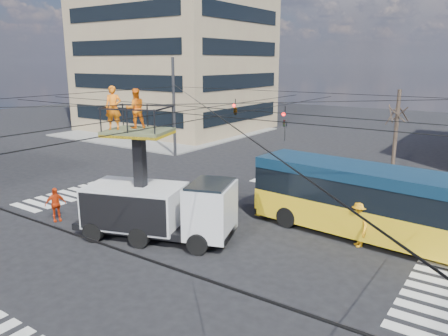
% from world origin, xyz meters
% --- Properties ---
extents(ground, '(120.00, 120.00, 0.00)m').
position_xyz_m(ground, '(0.00, 0.00, 0.00)').
color(ground, black).
rests_on(ground, ground).
extents(sidewalk_nw, '(18.00, 18.00, 0.12)m').
position_xyz_m(sidewalk_nw, '(-21.00, 21.00, 0.06)').
color(sidewalk_nw, slate).
rests_on(sidewalk_nw, ground).
extents(crosswalks, '(22.40, 22.40, 0.02)m').
position_xyz_m(crosswalks, '(0.00, 0.00, 0.01)').
color(crosswalks, silver).
rests_on(crosswalks, ground).
extents(overhead_network, '(24.24, 24.24, 8.00)m').
position_xyz_m(overhead_network, '(-0.07, 0.40, 4.29)').
color(overhead_network, '#2D2D30').
rests_on(overhead_network, ground).
extents(tree_a, '(2.00, 2.00, 6.00)m').
position_xyz_m(tree_a, '(5.00, 13.50, 4.63)').
color(tree_a, '#382B21').
rests_on(tree_a, ground).
extents(utility_truck, '(7.37, 4.45, 6.70)m').
position_xyz_m(utility_truck, '(-1.21, -1.60, 2.12)').
color(utility_truck, black).
rests_on(utility_truck, ground).
extents(city_bus, '(12.10, 3.59, 3.20)m').
position_xyz_m(city_bus, '(7.09, 3.63, 1.72)').
color(city_bus, yellow).
rests_on(city_bus, ground).
extents(traffic_cone, '(0.36, 0.36, 0.66)m').
position_xyz_m(traffic_cone, '(-4.88, -2.00, 0.33)').
color(traffic_cone, '#E65D09').
rests_on(traffic_cone, ground).
extents(worker_ground, '(0.78, 1.08, 1.70)m').
position_xyz_m(worker_ground, '(-6.87, -2.88, 0.85)').
color(worker_ground, red).
rests_on(worker_ground, ground).
extents(flagger, '(1.40, 1.47, 2.01)m').
position_xyz_m(flagger, '(6.36, 2.57, 1.00)').
color(flagger, orange).
rests_on(flagger, ground).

